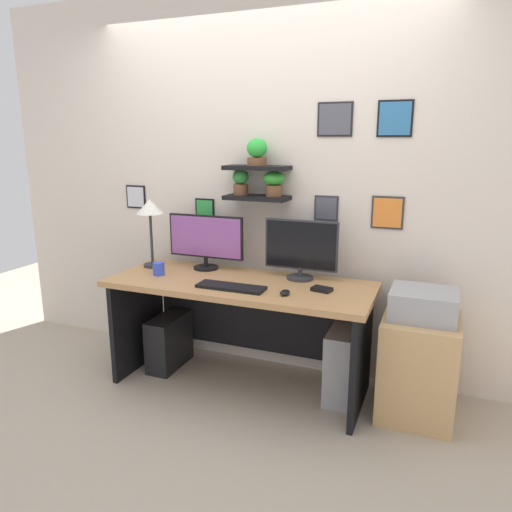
{
  "coord_description": "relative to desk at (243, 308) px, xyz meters",
  "views": [
    {
      "loc": [
        1.22,
        -2.76,
        1.65
      ],
      "look_at": [
        0.1,
        0.05,
        0.92
      ],
      "focal_mm": 33.41,
      "sensor_mm": 36.0,
      "label": 1
    }
  ],
  "objects": [
    {
      "name": "drawer_cabinet",
      "position": [
        1.15,
        0.03,
        -0.23
      ],
      "size": [
        0.44,
        0.5,
        0.63
      ],
      "primitive_type": "cube",
      "color": "tan",
      "rests_on": "ground"
    },
    {
      "name": "scissors_tray",
      "position": [
        0.56,
        -0.06,
        0.22
      ],
      "size": [
        0.13,
        0.1,
        0.02
      ],
      "primitive_type": "cube",
      "rotation": [
        0.0,
        0.0,
        -0.22
      ],
      "color": "black",
      "rests_on": "desk"
    },
    {
      "name": "back_wall_assembly",
      "position": [
        0.0,
        0.38,
        0.81
      ],
      "size": [
        4.4,
        0.24,
        2.7
      ],
      "color": "beige",
      "rests_on": "ground"
    },
    {
      "name": "computer_tower_right",
      "position": [
        0.69,
        0.05,
        -0.31
      ],
      "size": [
        0.18,
        0.4,
        0.48
      ],
      "primitive_type": "cube",
      "color": "#99999E",
      "rests_on": "ground"
    },
    {
      "name": "desk_lamp",
      "position": [
        -0.75,
        0.06,
        0.61
      ],
      "size": [
        0.19,
        0.19,
        0.5
      ],
      "color": "#2D2D33",
      "rests_on": "desk"
    },
    {
      "name": "coffee_mug",
      "position": [
        -0.58,
        -0.11,
        0.25
      ],
      "size": [
        0.08,
        0.08,
        0.09
      ],
      "primitive_type": "cylinder",
      "color": "blue",
      "rests_on": "desk"
    },
    {
      "name": "monitor_left",
      "position": [
        -0.36,
        0.16,
        0.42
      ],
      "size": [
        0.58,
        0.18,
        0.39
      ],
      "color": "black",
      "rests_on": "desk"
    },
    {
      "name": "computer_mouse",
      "position": [
        0.37,
        -0.21,
        0.22
      ],
      "size": [
        0.06,
        0.09,
        0.03
      ],
      "primitive_type": "ellipsoid",
      "color": "black",
      "rests_on": "desk"
    },
    {
      "name": "monitor_right",
      "position": [
        0.36,
        0.16,
        0.41
      ],
      "size": [
        0.5,
        0.18,
        0.4
      ],
      "color": "#2D2D33",
      "rests_on": "desk"
    },
    {
      "name": "keyboard",
      "position": [
        0.01,
        -0.22,
        0.22
      ],
      "size": [
        0.44,
        0.14,
        0.02
      ],
      "primitive_type": "cube",
      "color": "black",
      "rests_on": "desk"
    },
    {
      "name": "desk",
      "position": [
        0.0,
        0.0,
        0.0
      ],
      "size": [
        1.76,
        0.68,
        0.75
      ],
      "color": "tan",
      "rests_on": "ground"
    },
    {
      "name": "printer",
      "position": [
        1.15,
        0.03,
        0.17
      ],
      "size": [
        0.38,
        0.34,
        0.17
      ],
      "primitive_type": "cube",
      "color": "#9E9EA3",
      "rests_on": "drawer_cabinet"
    },
    {
      "name": "computer_tower_left",
      "position": [
        -0.61,
        0.02,
        -0.35
      ],
      "size": [
        0.18,
        0.4,
        0.39
      ],
      "primitive_type": "cube",
      "color": "black",
      "rests_on": "ground"
    },
    {
      "name": "ground_plane",
      "position": [
        0.0,
        -0.06,
        -0.54
      ],
      "size": [
        8.0,
        8.0,
        0.0
      ],
      "primitive_type": "plane",
      "color": "tan"
    }
  ]
}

